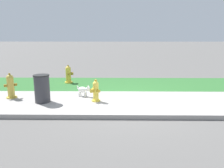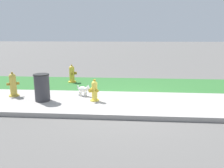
% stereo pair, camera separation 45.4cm
% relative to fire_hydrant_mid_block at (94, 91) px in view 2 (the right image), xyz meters
% --- Properties ---
extents(ground_plane, '(120.00, 120.00, 0.00)m').
position_rel_fire_hydrant_mid_block_xyz_m(ground_plane, '(1.14, -0.07, -0.33)').
color(ground_plane, '#5B5956').
extents(sidewalk_pavement, '(18.00, 2.51, 0.01)m').
position_rel_fire_hydrant_mid_block_xyz_m(sidewalk_pavement, '(1.14, -0.07, -0.32)').
color(sidewalk_pavement, '#9E9993').
rests_on(sidewalk_pavement, ground).
extents(grass_verge, '(18.00, 2.58, 0.01)m').
position_rel_fire_hydrant_mid_block_xyz_m(grass_verge, '(1.14, 2.48, -0.32)').
color(grass_verge, '#2D662D').
rests_on(grass_verge, ground).
extents(street_curb, '(18.00, 0.16, 0.12)m').
position_rel_fire_hydrant_mid_block_xyz_m(street_curb, '(1.14, -1.40, -0.27)').
color(street_curb, '#9E9993').
rests_on(street_curb, ground).
extents(fire_hydrant_mid_block, '(0.33, 0.33, 0.69)m').
position_rel_fire_hydrant_mid_block_xyz_m(fire_hydrant_mid_block, '(0.00, 0.00, 0.00)').
color(fire_hydrant_mid_block, yellow).
rests_on(fire_hydrant_mid_block, ground).
extents(fire_hydrant_near_corner, '(0.38, 0.37, 0.82)m').
position_rel_fire_hydrant_mid_block_xyz_m(fire_hydrant_near_corner, '(-2.77, 0.34, 0.07)').
color(fire_hydrant_near_corner, gold).
rests_on(fire_hydrant_near_corner, ground).
extents(fire_hydrant_across_street, '(0.38, 0.40, 0.77)m').
position_rel_fire_hydrant_mid_block_xyz_m(fire_hydrant_across_street, '(-1.39, 2.64, 0.04)').
color(fire_hydrant_across_street, gold).
rests_on(fire_hydrant_across_street, ground).
extents(small_white_dog, '(0.46, 0.27, 0.40)m').
position_rel_fire_hydrant_mid_block_xyz_m(small_white_dog, '(-0.44, 0.52, -0.09)').
color(small_white_dog, white).
rests_on(small_white_dog, ground).
extents(trash_bin, '(0.47, 0.47, 0.85)m').
position_rel_fire_hydrant_mid_block_xyz_m(trash_bin, '(-1.61, -0.11, 0.10)').
color(trash_bin, '#333338').
rests_on(trash_bin, ground).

